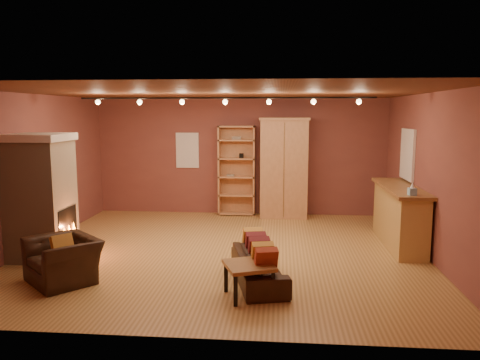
# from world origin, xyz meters

# --- Properties ---
(floor) EXTENTS (7.00, 7.00, 0.00)m
(floor) POSITION_xyz_m (0.00, 0.00, 0.00)
(floor) COLOR olive
(floor) RESTS_ON ground
(ceiling) EXTENTS (7.00, 7.00, 0.00)m
(ceiling) POSITION_xyz_m (0.00, 0.00, 2.80)
(ceiling) COLOR brown
(ceiling) RESTS_ON back_wall
(back_wall) EXTENTS (7.00, 0.02, 2.80)m
(back_wall) POSITION_xyz_m (0.00, 3.25, 1.40)
(back_wall) COLOR brown
(back_wall) RESTS_ON floor
(left_wall) EXTENTS (0.02, 6.50, 2.80)m
(left_wall) POSITION_xyz_m (-3.50, 0.00, 1.40)
(left_wall) COLOR brown
(left_wall) RESTS_ON floor
(right_wall) EXTENTS (0.02, 6.50, 2.80)m
(right_wall) POSITION_xyz_m (3.50, 0.00, 1.40)
(right_wall) COLOR brown
(right_wall) RESTS_ON floor
(fireplace) EXTENTS (1.01, 0.98, 2.12)m
(fireplace) POSITION_xyz_m (-3.04, -0.60, 1.06)
(fireplace) COLOR tan
(fireplace) RESTS_ON floor
(back_window) EXTENTS (0.56, 0.04, 0.86)m
(back_window) POSITION_xyz_m (-1.30, 3.23, 1.55)
(back_window) COLOR white
(back_window) RESTS_ON back_wall
(bookcase) EXTENTS (0.88, 0.34, 2.16)m
(bookcase) POSITION_xyz_m (-0.07, 3.14, 1.10)
(bookcase) COLOR tan
(bookcase) RESTS_ON floor
(armoire) EXTENTS (1.16, 0.66, 2.35)m
(armoire) POSITION_xyz_m (1.06, 2.95, 1.18)
(armoire) COLOR tan
(armoire) RESTS_ON floor
(bar_counter) EXTENTS (0.62, 2.33, 1.11)m
(bar_counter) POSITION_xyz_m (3.20, 0.73, 0.57)
(bar_counter) COLOR tan
(bar_counter) RESTS_ON floor
(tissue_box) EXTENTS (0.14, 0.14, 0.23)m
(tissue_box) POSITION_xyz_m (3.15, -0.22, 1.20)
(tissue_box) COLOR #83B5D2
(tissue_box) RESTS_ON bar_counter
(right_window) EXTENTS (0.05, 0.90, 1.00)m
(right_window) POSITION_xyz_m (3.47, 1.40, 1.65)
(right_window) COLOR white
(right_window) RESTS_ON right_wall
(loveseat) EXTENTS (0.80, 1.63, 0.70)m
(loveseat) POSITION_xyz_m (0.68, -1.47, 0.33)
(loveseat) COLOR black
(loveseat) RESTS_ON floor
(armchair) EXTENTS (1.17, 1.14, 0.87)m
(armchair) POSITION_xyz_m (-2.17, -1.68, 0.44)
(armchair) COLOR black
(armchair) RESTS_ON floor
(coffee_table) EXTENTS (0.79, 0.79, 0.46)m
(coffee_table) POSITION_xyz_m (0.58, -2.02, 0.39)
(coffee_table) COLOR olive
(coffee_table) RESTS_ON floor
(track_rail) EXTENTS (5.20, 0.09, 0.13)m
(track_rail) POSITION_xyz_m (0.00, 0.20, 2.68)
(track_rail) COLOR black
(track_rail) RESTS_ON ceiling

